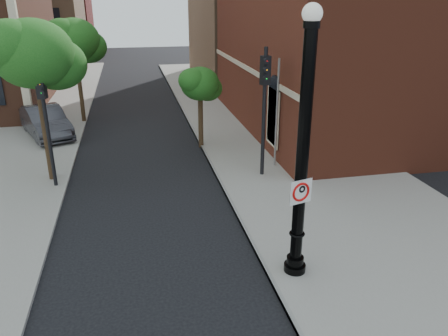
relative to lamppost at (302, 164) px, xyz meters
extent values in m
plane|color=black|center=(-2.77, -0.22, -3.22)|extent=(120.00, 120.00, 0.00)
cube|color=gray|center=(3.23, 9.78, -3.16)|extent=(8.00, 60.00, 0.12)
cube|color=gray|center=(-0.72, 9.78, -3.15)|extent=(0.10, 60.00, 0.14)
cube|color=maroon|center=(13.23, 13.78, 2.78)|extent=(22.00, 16.00, 12.00)
cube|color=black|center=(2.19, 8.78, -1.22)|extent=(0.08, 1.40, 2.40)
cube|color=beige|center=(2.20, 13.78, 0.28)|extent=(0.06, 16.00, 0.25)
cube|color=#987353|center=(-14.77, 43.78, 2.78)|extent=(12.00, 12.00, 12.00)
cube|color=maroon|center=(-14.77, 57.78, 1.78)|extent=(12.00, 12.00, 10.00)
cylinder|color=black|center=(0.00, 0.00, -3.06)|extent=(0.59, 0.59, 0.32)
cylinder|color=black|center=(0.00, 0.00, -2.80)|extent=(0.46, 0.46, 0.26)
cylinder|color=black|center=(0.00, 0.00, 0.15)|extent=(0.32, 0.32, 6.10)
torus|color=black|center=(0.00, 0.00, -1.95)|extent=(0.42, 0.42, 0.06)
cylinder|color=black|center=(0.00, 0.00, 3.28)|extent=(0.38, 0.38, 0.16)
sphere|color=silver|center=(0.00, 0.00, 3.52)|extent=(0.46, 0.46, 0.46)
cube|color=white|center=(-0.05, -0.17, -0.66)|extent=(0.62, 0.18, 0.64)
cube|color=black|center=(-0.05, -0.17, -0.37)|extent=(0.62, 0.17, 0.05)
cube|color=black|center=(-0.05, -0.17, -0.96)|extent=(0.62, 0.17, 0.05)
cube|color=black|center=(-0.33, -0.25, -0.66)|extent=(0.05, 0.02, 0.64)
cube|color=black|center=(0.24, -0.10, -0.66)|extent=(0.05, 0.02, 0.64)
torus|color=red|center=(-0.05, -0.17, -0.66)|extent=(0.51, 0.19, 0.51)
cube|color=red|center=(-0.05, -0.17, -0.66)|extent=(0.35, 0.10, 0.36)
cube|color=black|center=(-0.10, -0.19, -0.66)|extent=(0.06, 0.02, 0.30)
torus|color=black|center=(-0.02, -0.16, -0.60)|extent=(0.21, 0.11, 0.20)
cylinder|color=black|center=(-0.05, -0.17, -0.38)|extent=(0.04, 0.03, 0.03)
imported|color=#333339|center=(-8.59, 14.73, -2.39)|extent=(3.49, 5.28, 1.64)
cylinder|color=black|center=(-7.18, 7.47, -0.76)|extent=(0.14, 0.14, 4.91)
cube|color=black|center=(-7.18, 7.47, 0.88)|extent=(0.36, 0.34, 1.02)
sphere|color=#E50505|center=(-7.14, 7.31, 1.24)|extent=(0.18, 0.18, 0.18)
sphere|color=#FF8C00|center=(-7.14, 7.31, 0.93)|extent=(0.18, 0.18, 0.18)
sphere|color=#00E519|center=(-7.14, 7.31, 0.62)|extent=(0.18, 0.18, 0.18)
cylinder|color=black|center=(1.14, 6.88, -0.56)|extent=(0.15, 0.15, 5.31)
cube|color=black|center=(1.14, 6.88, 1.21)|extent=(0.39, 0.37, 1.11)
sphere|color=#E50505|center=(1.10, 6.70, 1.60)|extent=(0.20, 0.20, 0.20)
sphere|color=#FF8C00|center=(1.10, 6.70, 1.27)|extent=(0.20, 0.20, 0.20)
sphere|color=#00E519|center=(1.10, 6.70, 0.94)|extent=(0.20, 0.20, 0.20)
cylinder|color=#999999|center=(2.00, 7.78, -0.84)|extent=(0.10, 0.10, 4.75)
cylinder|color=#312013|center=(-7.41, 8.20, -0.83)|extent=(0.24, 0.24, 4.77)
ellipsoid|color=#144913|center=(-7.41, 8.20, 1.90)|extent=(3.00, 3.00, 2.55)
ellipsoid|color=#144913|center=(-6.73, 8.75, 1.42)|extent=(2.32, 2.32, 1.97)
ellipsoid|color=#144913|center=(-8.03, 7.79, 2.24)|extent=(2.18, 2.18, 1.85)
cylinder|color=#312013|center=(-6.88, 17.28, -0.97)|extent=(0.24, 0.24, 4.49)
ellipsoid|color=#144913|center=(-6.88, 17.28, 1.60)|extent=(2.83, 2.83, 2.40)
ellipsoid|color=#144913|center=(-6.24, 17.79, 1.15)|extent=(2.18, 2.18, 1.86)
ellipsoid|color=#144913|center=(-7.46, 16.89, 1.92)|extent=(2.05, 2.05, 1.75)
cylinder|color=#312013|center=(-0.73, 11.24, -1.72)|extent=(0.24, 0.24, 2.99)
ellipsoid|color=#144913|center=(-0.73, 11.24, -0.02)|extent=(1.88, 1.88, 1.60)
ellipsoid|color=#144913|center=(-0.31, 11.58, -0.32)|extent=(1.45, 1.45, 1.23)
ellipsoid|color=#144913|center=(-1.12, 10.99, 0.20)|extent=(1.36, 1.36, 1.16)
camera|label=1|loc=(-3.99, -9.42, 3.85)|focal=35.00mm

